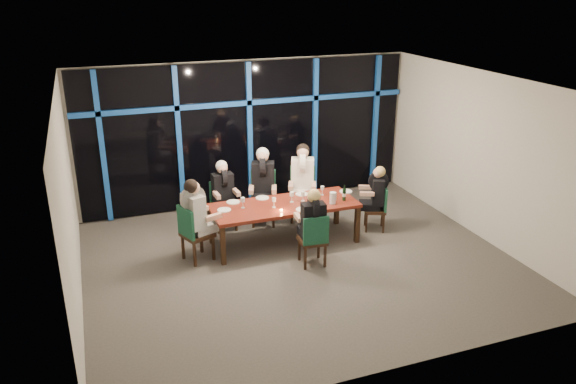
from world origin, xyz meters
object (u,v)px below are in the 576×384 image
object	(u,v)px
diner_far_mid	(263,176)
wine_bottle	(344,194)
chair_far_right	(302,190)
diner_end_right	(376,189)
water_pitcher	(333,198)
diner_far_left	(223,185)
chair_near_mid	(314,238)
chair_far_left	(223,202)
diner_far_right	(303,172)
chair_far_mid	(263,194)
chair_end_right	(379,206)
dining_table	(284,208)
diner_end_left	(195,208)
chair_end_left	(192,231)
diner_near_mid	(313,215)

from	to	relation	value
diner_far_mid	wine_bottle	size ratio (longest dim) A/B	3.41
chair_far_right	diner_end_right	xyz separation A→B (m)	(1.09, -0.98, 0.24)
chair_far_right	water_pitcher	xyz separation A→B (m)	(0.10, -1.20, 0.27)
diner_far_left	water_pitcher	bearing A→B (deg)	-39.50
chair_near_mid	diner_far_left	world-z (taller)	diner_far_left
diner_far_mid	chair_far_left	bearing A→B (deg)	-167.66
diner_far_right	diner_end_right	size ratio (longest dim) A/B	1.22
diner_end_right	diner_far_right	bearing A→B (deg)	-104.93
chair_far_mid	diner_far_left	distance (m)	0.86
diner_far_left	diner_far_mid	distance (m)	0.78
chair_end_right	diner_far_left	bearing A→B (deg)	-86.75
dining_table	chair_far_right	xyz separation A→B (m)	(0.72, 0.94, -0.09)
chair_far_left	diner_far_mid	xyz separation A→B (m)	(0.78, -0.09, 0.48)
chair_end_right	diner_far_right	bearing A→B (deg)	-104.22
chair_end_right	chair_near_mid	distance (m)	1.96
chair_end_right	diner_far_left	world-z (taller)	diner_far_left
diner_end_left	diner_end_right	xyz separation A→B (m)	(3.41, 0.07, -0.12)
chair_end_left	diner_end_left	size ratio (longest dim) A/B	1.03
chair_far_mid	water_pitcher	xyz separation A→B (m)	(0.88, -1.29, 0.27)
chair_near_mid	diner_end_right	world-z (taller)	diner_end_right
chair_far_mid	diner_end_right	world-z (taller)	diner_end_right
chair_end_left	water_pitcher	size ratio (longest dim) A/B	4.72
dining_table	chair_end_right	size ratio (longest dim) A/B	3.02
chair_end_left	diner_near_mid	bearing A→B (deg)	-133.81
chair_near_mid	wine_bottle	distance (m)	1.27
chair_end_right	water_pitcher	bearing A→B (deg)	-55.98
chair_end_left	wine_bottle	bearing A→B (deg)	-111.99
chair_far_right	diner_far_left	distance (m)	1.61
chair_far_mid	water_pitcher	distance (m)	1.59
wine_bottle	dining_table	bearing A→B (deg)	169.14
diner_far_right	diner_end_left	distance (m)	2.48
dining_table	diner_end_left	distance (m)	1.63
chair_end_right	dining_table	bearing A→B (deg)	-68.63
diner_far_right	diner_end_right	world-z (taller)	diner_far_right
chair_far_right	diner_near_mid	distance (m)	1.97
diner_far_mid	diner_end_left	world-z (taller)	diner_far_mid
chair_end_right	diner_far_mid	xyz separation A→B (m)	(-1.97, 1.01, 0.51)
dining_table	water_pitcher	bearing A→B (deg)	-18.19
chair_far_left	diner_far_left	bearing A→B (deg)	-90.00
water_pitcher	wine_bottle	bearing A→B (deg)	26.46
chair_far_mid	diner_end_left	xyz separation A→B (m)	(-1.54, -1.13, 0.37)
chair_far_mid	diner_far_mid	world-z (taller)	diner_far_mid
chair_end_left	diner_far_mid	bearing A→B (deg)	-76.48
chair_far_mid	chair_end_right	xyz separation A→B (m)	(1.94, -1.10, -0.10)
diner_far_mid	diner_end_right	distance (m)	2.15
diner_end_left	water_pitcher	distance (m)	2.43
chair_end_left	diner_end_right	xyz separation A→B (m)	(3.49, 0.10, 0.27)
chair_end_left	diner_far_left	size ratio (longest dim) A/B	1.10
wine_bottle	chair_far_left	bearing A→B (deg)	147.64
chair_end_right	water_pitcher	size ratio (longest dim) A/B	4.09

